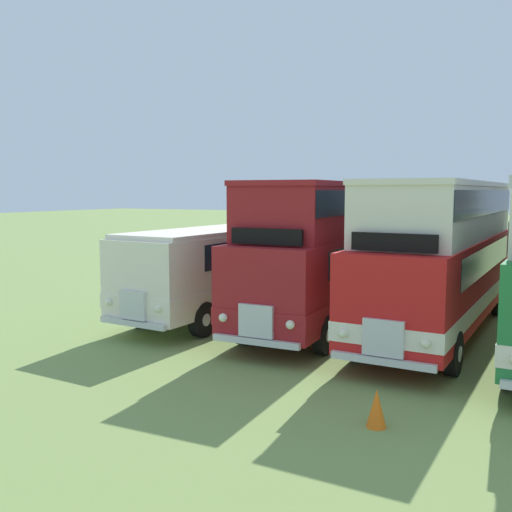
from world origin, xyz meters
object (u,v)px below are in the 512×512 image
at_px(bus_first_in_row, 229,263).
at_px(cone_near_end, 377,408).
at_px(bus_third_in_row, 442,251).
at_px(bus_second_in_row, 328,246).

distance_m(bus_first_in_row, cone_near_end, 10.45).
height_order(bus_first_in_row, bus_third_in_row, bus_third_in_row).
bearing_deg(bus_second_in_row, bus_third_in_row, 2.67).
relative_size(bus_second_in_row, bus_third_in_row, 0.93).
relative_size(bus_first_in_row, bus_second_in_row, 0.93).
bearing_deg(bus_third_in_row, cone_near_end, -87.98).
distance_m(bus_second_in_row, cone_near_end, 8.77).
xyz_separation_m(bus_third_in_row, cone_near_end, (0.27, -7.79, -2.12)).
xyz_separation_m(bus_first_in_row, bus_second_in_row, (3.50, 0.26, 0.72)).
distance_m(bus_third_in_row, cone_near_end, 8.08).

